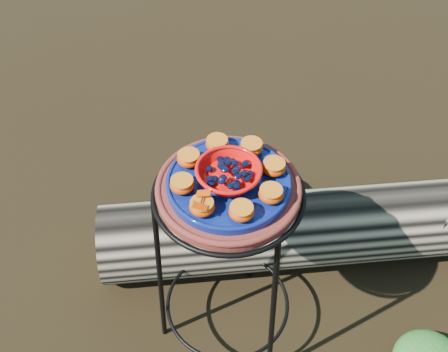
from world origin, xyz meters
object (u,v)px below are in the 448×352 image
at_px(cobalt_plate, 229,183).
at_px(driftwood_log, 313,228).
at_px(terracotta_saucer, 229,190).
at_px(plant_stand, 228,269).
at_px(red_bowl, 229,175).

distance_m(cobalt_plate, driftwood_log, 0.75).
height_order(terracotta_saucer, cobalt_plate, cobalt_plate).
relative_size(plant_stand, driftwood_log, 0.45).
xyz_separation_m(terracotta_saucer, red_bowl, (0.00, 0.00, 0.06)).
bearing_deg(driftwood_log, red_bowl, -113.01).
bearing_deg(terracotta_saucer, plant_stand, 0.00).
xyz_separation_m(red_bowl, driftwood_log, (0.18, 0.41, -0.63)).
distance_m(plant_stand, terracotta_saucer, 0.37).
height_order(red_bowl, driftwood_log, red_bowl).
bearing_deg(red_bowl, terracotta_saucer, 0.00).
distance_m(cobalt_plate, red_bowl, 0.03).
relative_size(terracotta_saucer, driftwood_log, 0.24).
xyz_separation_m(plant_stand, terracotta_saucer, (0.00, 0.00, 0.37)).
height_order(plant_stand, red_bowl, red_bowl).
distance_m(plant_stand, red_bowl, 0.42).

